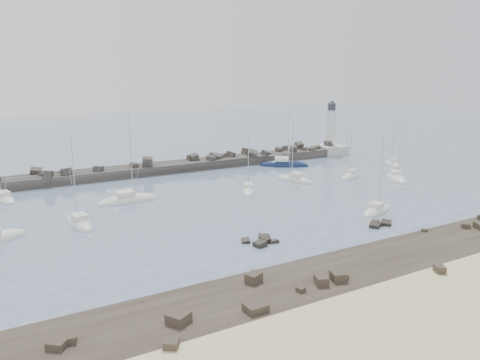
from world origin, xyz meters
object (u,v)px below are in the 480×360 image
at_px(sailboat_2, 79,224).
at_px(sailboat_8, 295,180).
at_px(sailboat_5, 377,211).
at_px(sailboat_10, 393,165).
at_px(sailboat_1, 3,199).
at_px(sailboat_7, 351,177).
at_px(sailboat_6, 284,165).
at_px(sailboat_3, 128,201).
at_px(lighthouse, 330,142).
at_px(sailboat_9, 396,178).
at_px(sailboat_4, 248,191).

distance_m(sailboat_2, sailboat_8, 42.69).
distance_m(sailboat_5, sailboat_10, 39.74).
height_order(sailboat_1, sailboat_7, sailboat_1).
xyz_separation_m(sailboat_6, sailboat_8, (-7.02, -13.60, -0.01)).
bearing_deg(sailboat_2, sailboat_5, -21.82).
bearing_deg(sailboat_6, sailboat_3, -162.95).
relative_size(lighthouse, sailboat_6, 0.84).
distance_m(lighthouse, sailboat_1, 77.72).
height_order(lighthouse, sailboat_7, lighthouse).
bearing_deg(sailboat_9, lighthouse, 74.53).
bearing_deg(sailboat_10, sailboat_7, -163.96).
height_order(sailboat_2, sailboat_9, sailboat_9).
distance_m(sailboat_4, sailboat_8, 12.60).
relative_size(lighthouse, sailboat_5, 1.15).
bearing_deg(sailboat_2, sailboat_3, 41.59).
bearing_deg(sailboat_7, sailboat_5, -123.59).
height_order(sailboat_1, sailboat_4, sailboat_1).
height_order(sailboat_2, sailboat_7, sailboat_2).
height_order(sailboat_5, sailboat_8, sailboat_8).
relative_size(sailboat_4, sailboat_7, 1.01).
relative_size(sailboat_6, sailboat_7, 1.51).
bearing_deg(sailboat_5, sailboat_10, 39.09).
bearing_deg(sailboat_5, sailboat_7, 56.41).
height_order(sailboat_8, sailboat_10, sailboat_8).
xyz_separation_m(sailboat_6, sailboat_10, (22.13, -11.70, -0.00)).
xyz_separation_m(sailboat_1, sailboat_5, (48.67, -36.03, 0.00)).
bearing_deg(sailboat_9, sailboat_4, 169.42).
bearing_deg(sailboat_3, sailboat_8, -2.52).
height_order(sailboat_3, sailboat_5, sailboat_3).
xyz_separation_m(sailboat_2, sailboat_5, (40.42, -16.19, -0.01)).
bearing_deg(sailboat_7, sailboat_1, 165.50).
distance_m(sailboat_6, sailboat_9, 25.07).
bearing_deg(sailboat_8, sailboat_5, -94.19).
bearing_deg(sailboat_10, sailboat_6, 152.14).
distance_m(lighthouse, sailboat_5, 52.73).
bearing_deg(sailboat_9, sailboat_1, 162.71).
relative_size(sailboat_6, sailboat_8, 1.33).
bearing_deg(sailboat_5, lighthouse, 57.15).
relative_size(lighthouse, sailboat_1, 1.09).
relative_size(sailboat_3, sailboat_4, 1.39).
bearing_deg(sailboat_4, sailboat_5, -62.50).
distance_m(sailboat_1, sailboat_3, 21.09).
distance_m(sailboat_2, sailboat_9, 60.79).
bearing_deg(sailboat_9, sailboat_3, 168.92).
height_order(sailboat_5, sailboat_10, sailboat_5).
distance_m(sailboat_1, sailboat_9, 72.28).
relative_size(sailboat_1, sailboat_3, 0.83).
bearing_deg(sailboat_6, sailboat_8, -117.31).
height_order(sailboat_1, sailboat_3, sailboat_3).
xyz_separation_m(lighthouse, sailboat_3, (-59.51, -19.64, -2.95)).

